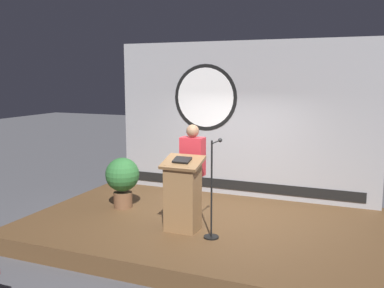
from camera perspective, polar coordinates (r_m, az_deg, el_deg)
ground_plane at (r=7.79m, az=2.53°, el=-12.25°), size 40.00×40.00×0.00m
stage_platform at (r=7.74m, az=2.53°, el=-11.22°), size 6.40×4.00×0.30m
banner_display at (r=9.07m, az=6.44°, el=3.19°), size 5.54×0.12×3.23m
podium at (r=7.11m, az=-1.24°, el=-6.72°), size 0.64×0.49×1.24m
speaker_person at (r=7.48m, az=0.08°, el=-3.76°), size 0.40×0.26×1.70m
microphone_stand at (r=6.84m, az=2.73°, el=-7.76°), size 0.24×0.54×1.55m
potted_plant at (r=8.42m, az=-9.15°, el=-4.40°), size 0.65×0.65×0.97m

